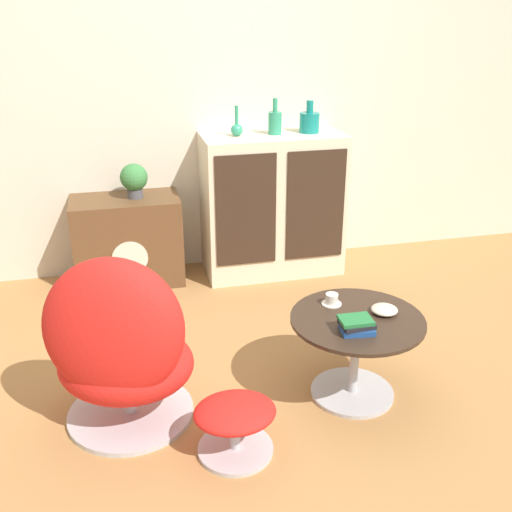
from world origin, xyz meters
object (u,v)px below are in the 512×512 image
Objects in this scene: potted_plant at (134,179)px; book_stack at (357,325)px; ottoman at (235,420)px; vase_inner_right at (309,121)px; coffee_table at (356,344)px; teacup at (332,300)px; tv_console at (128,241)px; sideboard at (272,204)px; bowl at (384,310)px; vase_leftmost at (237,128)px; vase_inner_left at (275,122)px; egg_chair at (120,349)px.

potted_plant reaches higher than book_stack.
ottoman is 2.21m from vase_inner_right.
coffee_table reaches higher than ottoman.
coffee_table is at bearing -66.04° from teacup.
tv_console reaches higher than teacup.
sideboard is 1.66m from book_stack.
book_stack reaches higher than bowl.
teacup is at bearing 113.96° from coffee_table.
vase_leftmost is at bearing 103.99° from bowl.
teacup is at bearing -56.99° from tv_console.
ottoman is 2.24× the size of book_stack.
bowl is (-0.11, -1.54, -0.61)m from vase_inner_right.
coffee_table is (1.00, -1.58, -0.01)m from tv_console.
vase_leftmost is 0.50m from vase_inner_right.
ottoman is at bearing -102.50° from vase_leftmost.
tv_console is 1.94m from bowl.
vase_inner_left is (0.66, 1.82, 0.89)m from ottoman.
vase_inner_right is (0.90, 1.82, 0.88)m from ottoman.
teacup is 0.27m from book_stack.
bowl is (1.06, -1.57, -0.28)m from potted_plant.
vase_inner_right reaches higher than tv_console.
teacup is at bearing -59.11° from potted_plant.
egg_chair reaches higher than bowl.
vase_inner_right reaches higher than ottoman.
vase_inner_left is at bearing 53.83° from egg_chair.
sideboard is at bearing -179.12° from vase_inner_right.
ottoman is 1.67× the size of vase_inner_right.
egg_chair reaches higher than ottoman.
book_stack is at bearing -60.94° from tv_console.
vase_leftmost is 1.25× the size of book_stack.
potted_plant is at bearing 120.24° from coffee_table.
vase_leftmost is at bearing -180.00° from vase_inner_left.
potted_plant is at bearing 124.17° from bowl.
vase_inner_left is 1.03× the size of potted_plant.
ottoman is at bearing -165.61° from book_stack.
vase_leftmost is 1.69m from bowl.
book_stack is (-0.31, -1.66, -0.59)m from vase_inner_right.
vase_leftmost is at bearing 97.00° from teacup.
vase_inner_right is at bearing 63.67° from ottoman.
book_stack is at bearing -92.39° from vase_inner_left.
teacup reaches higher than bowl.
ottoman is 0.77m from teacup.
coffee_table is at bearing -173.51° from bowl.
tv_console is 0.83× the size of egg_chair.
sideboard is at bearing 95.17° from bowl.
teacup is (-0.33, -1.39, -0.60)m from vase_inner_right.
tv_console is 1.95m from book_stack.
book_stack is at bearing 14.39° from ottoman.
sideboard is at bearing -2.22° from potted_plant.
book_stack is (1.04, -0.15, 0.07)m from egg_chair.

